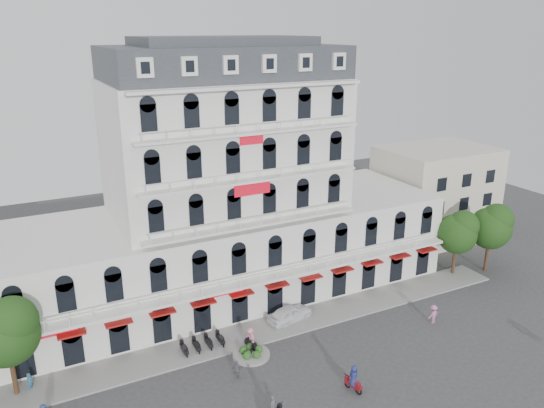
{
  "coord_description": "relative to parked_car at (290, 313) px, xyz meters",
  "views": [
    {
      "loc": [
        -18.97,
        -29.26,
        26.53
      ],
      "look_at": [
        1.02,
        10.0,
        11.84
      ],
      "focal_mm": 35.0,
      "sensor_mm": 36.0,
      "label": 1
    }
  ],
  "objects": [
    {
      "name": "rider_east",
      "position": [
        -0.63,
        -11.2,
        0.34
      ],
      "size": [
        0.76,
        1.67,
        2.23
      ],
      "rotation": [
        0.0,
        0.0,
        1.83
      ],
      "color": "maroon",
      "rests_on": "ground"
    },
    {
      "name": "pedestrian_mid",
      "position": [
        -7.95,
        -5.77,
        0.02
      ],
      "size": [
        1.02,
        0.76,
        1.61
      ],
      "primitive_type": "imported",
      "rotation": [
        0.0,
        0.0,
        2.69
      ],
      "color": "slate",
      "rests_on": "ground"
    },
    {
      "name": "flank_building_east",
      "position": [
        27.31,
        10.5,
        5.22
      ],
      "size": [
        14.0,
        10.0,
        12.0
      ],
      "primitive_type": "cube",
      "color": "beige",
      "rests_on": "ground"
    },
    {
      "name": "main_building",
      "position": [
        -2.69,
        8.5,
        9.18
      ],
      "size": [
        45.0,
        15.0,
        25.8
      ],
      "color": "silver",
      "rests_on": "ground"
    },
    {
      "name": "rider_center",
      "position": [
        -5.37,
        -2.7,
        0.36
      ],
      "size": [
        0.76,
        1.7,
        2.16
      ],
      "rotation": [
        0.0,
        0.0,
        4.84
      ],
      "color": "black",
      "rests_on": "ground"
    },
    {
      "name": "pedestrian_right",
      "position": [
        11.82,
        -6.48,
        0.15
      ],
      "size": [
        1.3,
        0.87,
        1.87
      ],
      "primitive_type": "imported",
      "rotation": [
        0.0,
        0.0,
        3.3
      ],
      "color": "#CA6BA4",
      "rests_on": "ground"
    },
    {
      "name": "tree_west_inner",
      "position": [
        -23.63,
        -0.02,
        4.9
      ],
      "size": [
        4.76,
        4.76,
        8.25
      ],
      "color": "#382314",
      "rests_on": "ground"
    },
    {
      "name": "pedestrian_far",
      "position": [
        -22.69,
        -0.0,
        0.02
      ],
      "size": [
        0.68,
        0.69,
        1.61
      ],
      "primitive_type": "imported",
      "rotation": [
        0.0,
        0.0,
        0.82
      ],
      "color": "#2B6282",
      "rests_on": "ground"
    },
    {
      "name": "traffic_island",
      "position": [
        -5.69,
        -3.5,
        -0.53
      ],
      "size": [
        3.2,
        3.2,
        1.6
      ],
      "color": "gray",
      "rests_on": "ground"
    },
    {
      "name": "parked_scooter_row",
      "position": [
        -9.04,
        -0.7,
        -0.78
      ],
      "size": [
        4.4,
        1.8,
        1.1
      ],
      "primitive_type": null,
      "color": "black",
      "rests_on": "ground"
    },
    {
      "name": "ground",
      "position": [
        -2.69,
        -9.5,
        -0.78
      ],
      "size": [
        120.0,
        120.0,
        0.0
      ],
      "primitive_type": "plane",
      "color": "#38383A",
      "rests_on": "ground"
    },
    {
      "name": "sidewalk",
      "position": [
        -2.69,
        -0.5,
        -0.7
      ],
      "size": [
        53.0,
        4.0,
        0.16
      ],
      "primitive_type": "cube",
      "color": "gray",
      "rests_on": "ground"
    },
    {
      "name": "tree_east_inner",
      "position": [
        21.37,
        0.48,
        4.43
      ],
      "size": [
        4.4,
        4.37,
        7.57
      ],
      "color": "#382314",
      "rests_on": "ground"
    },
    {
      "name": "parked_car",
      "position": [
        0.0,
        0.0,
        0.0
      ],
      "size": [
        4.88,
        2.76,
        1.57
      ],
      "primitive_type": "imported",
      "rotation": [
        0.0,
        0.0,
        1.78
      ],
      "color": "white",
      "rests_on": "ground"
    },
    {
      "name": "tree_east_outer",
      "position": [
        25.37,
        -0.52,
        4.77
      ],
      "size": [
        4.65,
        4.65,
        8.05
      ],
      "color": "#382314",
      "rests_on": "ground"
    }
  ]
}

